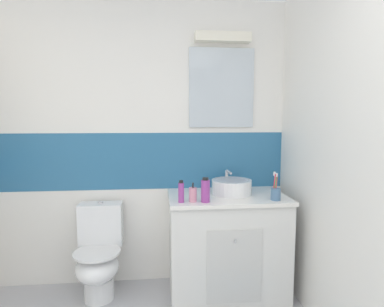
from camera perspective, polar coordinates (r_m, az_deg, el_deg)
wall_back_tiled at (r=2.86m, az=-9.34°, el=1.92°), size 3.20×0.20×2.50m
wall_right_plain at (r=1.99m, az=29.96°, el=-0.97°), size 0.10×3.48×2.50m
vanity_cabinet at (r=2.77m, az=6.22°, el=-15.97°), size 0.96×0.61×0.85m
sink_basin at (r=2.66m, az=7.14°, el=-5.91°), size 0.33×0.37×0.18m
toilet at (r=2.83m, az=-16.45°, el=-17.14°), size 0.37×0.50×0.77m
toothbrush_cup at (r=2.53m, az=14.85°, el=-6.87°), size 0.08×0.08×0.22m
soap_dispenser at (r=2.40m, az=0.16°, el=-7.41°), size 0.06×0.06×0.15m
shampoo_bottle_tall at (r=2.38m, az=2.44°, el=-6.67°), size 0.07×0.07×0.19m
deodorant_spray_can at (r=2.37m, az=-1.98°, el=-6.96°), size 0.04×0.04×0.17m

